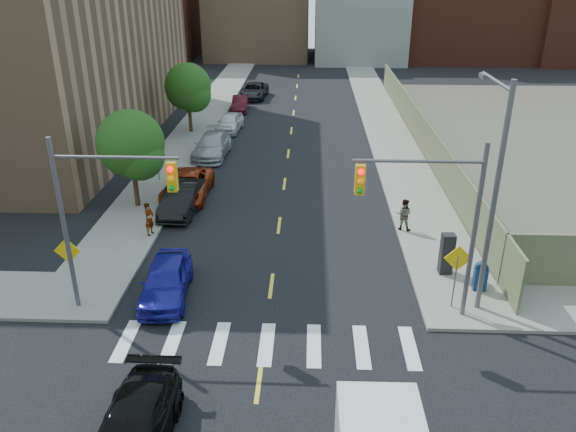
# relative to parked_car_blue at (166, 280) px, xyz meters

# --- Properties ---
(ground) EXTENTS (160.00, 160.00, 0.00)m
(ground) POSITION_rel_parked_car_blue_xyz_m (4.20, -7.00, -0.76)
(ground) COLOR black
(ground) RESTS_ON ground
(sidewalk_nw) EXTENTS (3.50, 73.00, 0.15)m
(sidewalk_nw) POSITION_rel_parked_car_blue_xyz_m (-3.55, 34.50, -0.69)
(sidewalk_nw) COLOR gray
(sidewalk_nw) RESTS_ON ground
(sidewalk_ne) EXTENTS (3.50, 73.00, 0.15)m
(sidewalk_ne) POSITION_rel_parked_car_blue_xyz_m (11.95, 34.50, -0.69)
(sidewalk_ne) COLOR gray
(sidewalk_ne) RESTS_ON ground
(fence_north) EXTENTS (0.12, 44.00, 2.50)m
(fence_north) POSITION_rel_parked_car_blue_xyz_m (13.80, 21.00, 0.49)
(fence_north) COLOR #686D4C
(fence_north) RESTS_ON ground
(bg_bldg_west) EXTENTS (14.00, 18.00, 12.00)m
(bg_bldg_west) POSITION_rel_parked_car_blue_xyz_m (-17.80, 63.00, 5.24)
(bg_bldg_west) COLOR #592319
(bg_bldg_west) RESTS_ON ground
(bg_bldg_midwest) EXTENTS (14.00, 16.00, 15.00)m
(bg_bldg_midwest) POSITION_rel_parked_car_blue_xyz_m (-1.80, 65.00, 6.74)
(bg_bldg_midwest) COLOR #8C6B4C
(bg_bldg_midwest) RESTS_ON ground
(bg_bldg_center) EXTENTS (12.00, 16.00, 10.00)m
(bg_bldg_center) POSITION_rel_parked_car_blue_xyz_m (12.20, 63.00, 4.24)
(bg_bldg_center) COLOR gray
(bg_bldg_center) RESTS_ON ground
(signal_nw) EXTENTS (4.59, 0.30, 7.00)m
(signal_nw) POSITION_rel_parked_car_blue_xyz_m (-1.78, -1.00, 3.76)
(signal_nw) COLOR #59595E
(signal_nw) RESTS_ON ground
(signal_ne) EXTENTS (4.59, 0.30, 7.00)m
(signal_ne) POSITION_rel_parked_car_blue_xyz_m (10.18, -1.00, 3.76)
(signal_ne) COLOR #59595E
(signal_ne) RESTS_ON ground
(streetlight_ne) EXTENTS (0.25, 3.70, 9.00)m
(streetlight_ne) POSITION_rel_parked_car_blue_xyz_m (12.40, -0.10, 4.46)
(streetlight_ne) COLOR #59595E
(streetlight_ne) RESTS_ON ground
(warn_sign_nw) EXTENTS (1.06, 0.06, 2.83)m
(warn_sign_nw) POSITION_rel_parked_car_blue_xyz_m (-3.60, -0.50, 1.23)
(warn_sign_nw) COLOR #59595E
(warn_sign_nw) RESTS_ON ground
(warn_sign_ne) EXTENTS (1.06, 0.06, 2.83)m
(warn_sign_ne) POSITION_rel_parked_car_blue_xyz_m (11.40, -0.50, 1.23)
(warn_sign_ne) COLOR #59595E
(warn_sign_ne) RESTS_ON ground
(warn_sign_midwest) EXTENTS (1.06, 0.06, 2.83)m
(warn_sign_midwest) POSITION_rel_parked_car_blue_xyz_m (-3.60, 13.00, 1.23)
(warn_sign_midwest) COLOR #59595E
(warn_sign_midwest) RESTS_ON ground
(tree_west_near) EXTENTS (3.66, 3.64, 5.52)m
(tree_west_near) POSITION_rel_parked_car_blue_xyz_m (-3.80, 9.05, 2.71)
(tree_west_near) COLOR #332114
(tree_west_near) RESTS_ON ground
(tree_west_far) EXTENTS (3.66, 3.64, 5.52)m
(tree_west_far) POSITION_rel_parked_car_blue_xyz_m (-3.80, 24.05, 2.71)
(tree_west_far) COLOR #332114
(tree_west_far) RESTS_ON ground
(parked_car_blue) EXTENTS (2.15, 4.61, 1.53)m
(parked_car_blue) POSITION_rel_parked_car_blue_xyz_m (0.00, 0.00, 0.00)
(parked_car_blue) COLOR #1B1B95
(parked_car_blue) RESTS_ON ground
(parked_car_black) EXTENTS (1.85, 4.78, 1.55)m
(parked_car_black) POSITION_rel_parked_car_blue_xyz_m (-1.18, 8.57, 0.01)
(parked_car_black) COLOR black
(parked_car_black) RESTS_ON ground
(parked_car_red) EXTENTS (2.47, 5.29, 1.47)m
(parked_car_red) POSITION_rel_parked_car_blue_xyz_m (-1.30, 10.53, -0.03)
(parked_car_red) COLOR maroon
(parked_car_red) RESTS_ON ground
(parked_car_silver) EXTENTS (2.45, 5.46, 1.56)m
(parked_car_silver) POSITION_rel_parked_car_blue_xyz_m (-1.12, 18.21, 0.01)
(parked_car_silver) COLOR #98999F
(parked_car_silver) RESTS_ON ground
(parked_car_white) EXTENTS (2.12, 4.46, 1.47)m
(parked_car_white) POSITION_rel_parked_car_blue_xyz_m (-0.77, 24.62, -0.03)
(parked_car_white) COLOR silver
(parked_car_white) RESTS_ON ground
(parked_car_maroon) EXTENTS (1.55, 4.04, 1.31)m
(parked_car_maroon) POSITION_rel_parked_car_blue_xyz_m (-0.73, 31.57, -0.11)
(parked_car_maroon) COLOR #3E0C15
(parked_car_maroon) RESTS_ON ground
(parked_car_grey) EXTENTS (2.78, 5.44, 1.47)m
(parked_car_grey) POSITION_rel_parked_car_blue_xyz_m (0.00, 36.93, -0.03)
(parked_car_grey) COLOR black
(parked_car_grey) RESTS_ON ground
(black_sedan) EXTENTS (2.09, 5.01, 1.45)m
(black_sedan) POSITION_rel_parked_car_blue_xyz_m (1.00, -7.97, -0.04)
(black_sedan) COLOR black
(black_sedan) RESTS_ON ground
(mailbox) EXTENTS (0.55, 0.43, 1.27)m
(mailbox) POSITION_rel_parked_car_blue_xyz_m (12.82, 0.84, 0.00)
(mailbox) COLOR navy
(mailbox) RESTS_ON sidewalk_ne
(payphone) EXTENTS (0.58, 0.48, 1.85)m
(payphone) POSITION_rel_parked_car_blue_xyz_m (11.69, 2.16, 0.31)
(payphone) COLOR black
(payphone) RESTS_ON sidewalk_ne
(pedestrian_west) EXTENTS (0.57, 0.71, 1.68)m
(pedestrian_west) POSITION_rel_parked_car_blue_xyz_m (-2.10, 5.36, 0.23)
(pedestrian_west) COLOR gray
(pedestrian_west) RESTS_ON sidewalk_nw
(pedestrian_east) EXTENTS (0.95, 0.84, 1.64)m
(pedestrian_east) POSITION_rel_parked_car_blue_xyz_m (10.50, 6.46, 0.21)
(pedestrian_east) COLOR gray
(pedestrian_east) RESTS_ON sidewalk_ne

